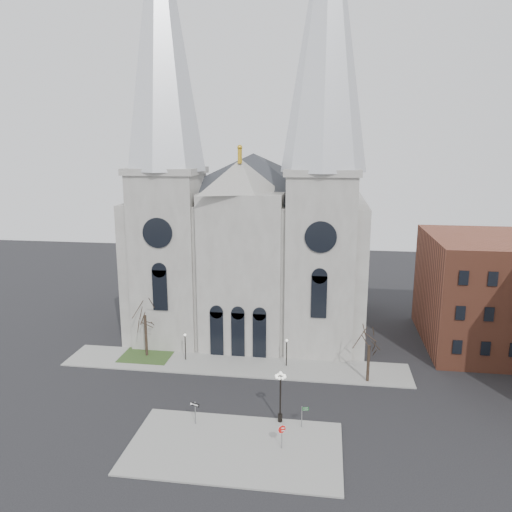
# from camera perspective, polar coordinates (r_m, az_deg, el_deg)

# --- Properties ---
(ground) EXTENTS (160.00, 160.00, 0.00)m
(ground) POSITION_cam_1_polar(r_m,az_deg,el_deg) (49.88, -4.91, -17.62)
(ground) COLOR black
(ground) RESTS_ON ground
(sidewalk_near) EXTENTS (18.00, 10.00, 0.14)m
(sidewalk_near) POSITION_cam_1_polar(r_m,az_deg,el_deg) (45.14, -2.47, -21.02)
(sidewalk_near) COLOR gray
(sidewalk_near) RESTS_ON ground
(sidewalk_far) EXTENTS (40.00, 6.00, 0.14)m
(sidewalk_far) POSITION_cam_1_polar(r_m,az_deg,el_deg) (59.40, -2.47, -12.32)
(sidewalk_far) COLOR gray
(sidewalk_far) RESTS_ON ground
(grass_patch) EXTENTS (6.00, 5.00, 0.18)m
(grass_patch) POSITION_cam_1_polar(r_m,az_deg,el_deg) (63.08, -12.35, -11.06)
(grass_patch) COLOR #2E471E
(grass_patch) RESTS_ON ground
(cathedral) EXTENTS (33.00, 26.66, 54.00)m
(cathedral) POSITION_cam_1_polar(r_m,az_deg,el_deg) (65.93, -0.70, 6.82)
(cathedral) COLOR gray
(cathedral) RESTS_ON ground
(bg_building_brick) EXTENTS (14.00, 18.00, 14.00)m
(bg_building_brick) POSITION_cam_1_polar(r_m,az_deg,el_deg) (69.33, 24.57, -3.71)
(bg_building_brick) COLOR brown
(bg_building_brick) RESTS_ON ground
(tree_left) EXTENTS (3.20, 3.20, 7.50)m
(tree_left) POSITION_cam_1_polar(r_m,az_deg,el_deg) (61.12, -12.59, -6.33)
(tree_left) COLOR black
(tree_left) RESTS_ON ground
(tree_right) EXTENTS (3.20, 3.20, 6.00)m
(tree_right) POSITION_cam_1_polar(r_m,az_deg,el_deg) (55.14, 12.82, -9.68)
(tree_right) COLOR black
(tree_right) RESTS_ON ground
(ped_lamp_left) EXTENTS (0.32, 0.32, 3.26)m
(ped_lamp_left) POSITION_cam_1_polar(r_m,az_deg,el_deg) (60.27, -8.10, -9.72)
(ped_lamp_left) COLOR black
(ped_lamp_left) RESTS_ON sidewalk_far
(ped_lamp_right) EXTENTS (0.32, 0.32, 3.26)m
(ped_lamp_right) POSITION_cam_1_polar(r_m,az_deg,el_deg) (58.21, 3.52, -10.44)
(ped_lamp_right) COLOR black
(ped_lamp_right) RESTS_ON sidewalk_far
(stop_sign) EXTENTS (0.77, 0.18, 2.17)m
(stop_sign) POSITION_cam_1_polar(r_m,az_deg,el_deg) (44.11, 2.98, -19.38)
(stop_sign) COLOR slate
(stop_sign) RESTS_ON sidewalk_near
(globe_lamp) EXTENTS (1.24, 1.24, 4.98)m
(globe_lamp) POSITION_cam_1_polar(r_m,az_deg,el_deg) (46.95, 2.81, -15.08)
(globe_lamp) COLOR black
(globe_lamp) RESTS_ON sidewalk_near
(one_way_sign) EXTENTS (0.91, 0.37, 2.18)m
(one_way_sign) POSITION_cam_1_polar(r_m,az_deg,el_deg) (47.69, -6.96, -16.96)
(one_way_sign) COLOR slate
(one_way_sign) RESTS_ON sidewalk_near
(street_name_sign) EXTENTS (0.64, 0.18, 2.03)m
(street_name_sign) POSITION_cam_1_polar(r_m,az_deg,el_deg) (47.21, 5.36, -17.61)
(street_name_sign) COLOR slate
(street_name_sign) RESTS_ON sidewalk_near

